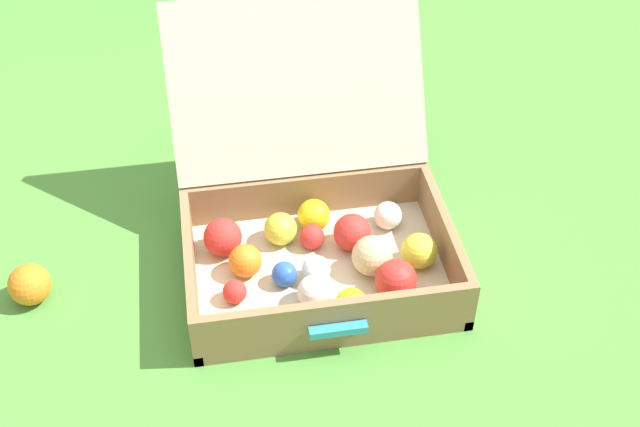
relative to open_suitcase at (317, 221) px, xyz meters
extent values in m
plane|color=#4C8C38|center=(-0.05, -0.06, -0.10)|extent=(16.00, 16.00, 0.00)
cube|color=beige|center=(-0.01, -0.07, -0.09)|extent=(0.54, 0.38, 0.03)
cube|color=olive|center=(-0.27, -0.07, -0.04)|extent=(0.02, 0.38, 0.12)
cube|color=olive|center=(0.26, -0.07, -0.04)|extent=(0.02, 0.38, 0.12)
cube|color=olive|center=(-0.01, -0.25, -0.04)|extent=(0.51, 0.02, 0.12)
cube|color=olive|center=(-0.01, 0.12, -0.04)|extent=(0.51, 0.02, 0.12)
cube|color=beige|center=(-0.01, 0.22, 0.19)|extent=(0.54, 0.22, 0.34)
cube|color=teal|center=(-0.01, -0.27, -0.03)|extent=(0.11, 0.02, 0.02)
sphere|color=#CCDB38|center=(0.20, -0.09, -0.04)|extent=(0.07, 0.07, 0.07)
sphere|color=red|center=(0.13, -0.16, -0.03)|extent=(0.08, 0.08, 0.08)
sphere|color=blue|center=(-0.08, -0.10, -0.05)|extent=(0.05, 0.05, 0.05)
sphere|color=#CCDB38|center=(-0.07, 0.03, -0.04)|extent=(0.07, 0.07, 0.07)
sphere|color=white|center=(-0.03, -0.16, -0.04)|extent=(0.07, 0.07, 0.07)
sphere|color=red|center=(-0.01, 0.00, -0.05)|extent=(0.05, 0.05, 0.05)
sphere|color=yellow|center=(0.03, -0.20, -0.04)|extent=(0.06, 0.06, 0.06)
sphere|color=red|center=(0.07, -0.01, -0.03)|extent=(0.08, 0.08, 0.08)
sphere|color=white|center=(-0.02, -0.10, -0.04)|extent=(0.06, 0.06, 0.06)
sphere|color=orange|center=(-0.16, -0.05, -0.04)|extent=(0.07, 0.07, 0.07)
sphere|color=white|center=(0.16, 0.04, -0.04)|extent=(0.06, 0.06, 0.06)
sphere|color=yellow|center=(0.00, 0.06, -0.04)|extent=(0.07, 0.07, 0.07)
sphere|color=red|center=(-0.20, 0.02, -0.03)|extent=(0.08, 0.08, 0.08)
sphere|color=red|center=(-0.19, -0.12, -0.05)|extent=(0.05, 0.05, 0.05)
sphere|color=#D1B784|center=(0.10, -0.09, -0.03)|extent=(0.08, 0.08, 0.08)
sphere|color=orange|center=(-0.59, -0.03, -0.06)|extent=(0.08, 0.08, 0.08)
camera|label=1|loc=(-0.20, -1.25, 1.15)|focal=46.42mm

